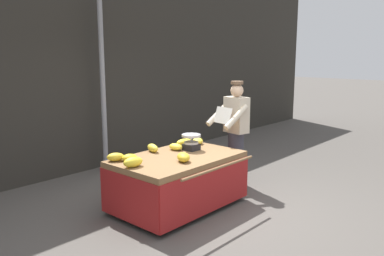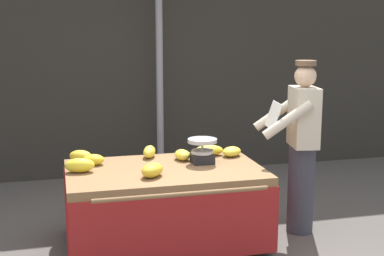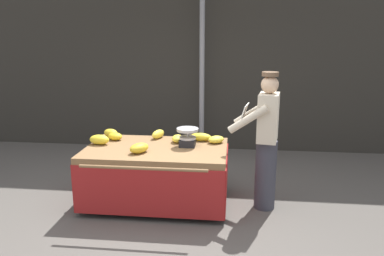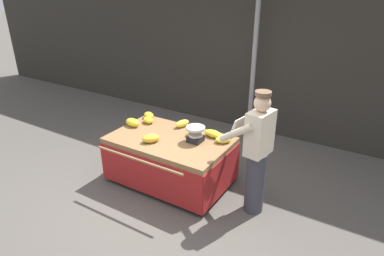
{
  "view_description": "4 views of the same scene",
  "coord_description": "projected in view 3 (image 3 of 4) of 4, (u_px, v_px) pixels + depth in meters",
  "views": [
    {
      "loc": [
        -4.06,
        -3.22,
        2.16
      ],
      "look_at": [
        0.16,
        0.54,
        1.09
      ],
      "focal_mm": 37.31,
      "sensor_mm": 36.0,
      "label": 1
    },
    {
      "loc": [
        -1.11,
        -4.15,
        2.03
      ],
      "look_at": [
        0.1,
        0.62,
        1.09
      ],
      "focal_mm": 49.61,
      "sensor_mm": 36.0,
      "label": 2
    },
    {
      "loc": [
        0.77,
        -4.04,
        2.13
      ],
      "look_at": [
        0.26,
        0.56,
        1.0
      ],
      "focal_mm": 35.42,
      "sensor_mm": 36.0,
      "label": 3
    },
    {
      "loc": [
        2.45,
        -3.19,
        2.96
      ],
      "look_at": [
        0.16,
        0.54,
        0.98
      ],
      "focal_mm": 31.46,
      "sensor_mm": 36.0,
      "label": 4
    }
  ],
  "objects": [
    {
      "name": "banana_bunch_5",
      "position": [
        177.0,
        139.0,
        5.02
      ],
      "size": [
        0.15,
        0.23,
        0.1
      ],
      "primitive_type": "ellipsoid",
      "rotation": [
        0.0,
        0.0,
        0.04
      ],
      "color": "yellow",
      "rests_on": "banana_cart"
    },
    {
      "name": "banana_bunch_4",
      "position": [
        201.0,
        137.0,
        5.09
      ],
      "size": [
        0.3,
        0.18,
        0.11
      ],
      "primitive_type": "ellipsoid",
      "rotation": [
        0.0,
        0.0,
        1.46
      ],
      "color": "yellow",
      "rests_on": "banana_cart"
    },
    {
      "name": "banana_bunch_7",
      "position": [
        99.0,
        140.0,
        4.91
      ],
      "size": [
        0.28,
        0.19,
        0.13
      ],
      "primitive_type": "ellipsoid",
      "rotation": [
        0.0,
        0.0,
        1.45
      ],
      "color": "yellow",
      "rests_on": "banana_cart"
    },
    {
      "name": "banana_bunch_3",
      "position": [
        115.0,
        136.0,
        5.13
      ],
      "size": [
        0.24,
        0.22,
        0.1
      ],
      "primitive_type": "ellipsoid",
      "rotation": [
        0.0,
        0.0,
        1.21
      ],
      "color": "gold",
      "rests_on": "banana_cart"
    },
    {
      "name": "back_wall",
      "position": [
        194.0,
        48.0,
        7.05
      ],
      "size": [
        16.0,
        0.24,
        3.82
      ],
      "primitive_type": "cube",
      "color": "#2D2B26",
      "rests_on": "ground"
    },
    {
      "name": "weighing_scale",
      "position": [
        188.0,
        137.0,
        4.82
      ],
      "size": [
        0.28,
        0.28,
        0.23
      ],
      "color": "black",
      "rests_on": "banana_cart"
    },
    {
      "name": "banana_bunch_1",
      "position": [
        216.0,
        139.0,
        4.98
      ],
      "size": [
        0.28,
        0.27,
        0.1
      ],
      "primitive_type": "ellipsoid",
      "rotation": [
        0.0,
        0.0,
        2.26
      ],
      "color": "yellow",
      "rests_on": "banana_cart"
    },
    {
      "name": "banana_bunch_2",
      "position": [
        158.0,
        134.0,
        5.22
      ],
      "size": [
        0.19,
        0.29,
        0.11
      ],
      "primitive_type": "ellipsoid",
      "rotation": [
        0.0,
        0.0,
        2.82
      ],
      "color": "yellow",
      "rests_on": "banana_cart"
    },
    {
      "name": "ground_plane",
      "position": [
        165.0,
        220.0,
        4.49
      ],
      "size": [
        60.0,
        60.0,
        0.0
      ],
      "primitive_type": "plane",
      "color": "#514C47"
    },
    {
      "name": "banana_bunch_0",
      "position": [
        111.0,
        133.0,
        5.28
      ],
      "size": [
        0.27,
        0.25,
        0.11
      ],
      "primitive_type": "ellipsoid",
      "rotation": [
        0.0,
        0.0,
        1.0
      ],
      "color": "gold",
      "rests_on": "banana_cart"
    },
    {
      "name": "vendor_person",
      "position": [
        266.0,
        141.0,
        4.63
      ],
      "size": [
        0.63,
        0.58,
        1.71
      ],
      "color": "#383842",
      "rests_on": "ground"
    },
    {
      "name": "street_pole",
      "position": [
        202.0,
        67.0,
        6.69
      ],
      "size": [
        0.09,
        0.09,
        3.18
      ],
      "primitive_type": "cylinder",
      "color": "gray",
      "rests_on": "ground"
    },
    {
      "name": "banana_bunch_6",
      "position": [
        139.0,
        148.0,
        4.56
      ],
      "size": [
        0.28,
        0.31,
        0.12
      ],
      "primitive_type": "ellipsoid",
      "rotation": [
        0.0,
        0.0,
        2.51
      ],
      "color": "gold",
      "rests_on": "banana_cart"
    },
    {
      "name": "banana_cart",
      "position": [
        157.0,
        162.0,
        4.84
      ],
      "size": [
        1.8,
        1.32,
        0.75
      ],
      "color": "olive",
      "rests_on": "ground"
    }
  ]
}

